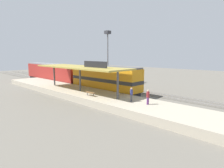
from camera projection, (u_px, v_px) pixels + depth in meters
ground_plane at (110, 90)px, 34.84m from camera, size 120.00×120.00×0.00m
track_near at (102, 92)px, 33.42m from camera, size 3.20×110.00×0.16m
track_far at (119, 88)px, 36.68m from camera, size 3.20×110.00×0.16m
platform at (81, 93)px, 30.09m from camera, size 6.00×44.00×0.90m
station_canopy at (80, 68)px, 29.40m from camera, size 5.20×18.00×4.70m
platform_bench at (90, 93)px, 26.11m from camera, size 0.44×1.70×0.50m
locomotive at (104, 79)px, 32.61m from camera, size 2.93×14.43×4.44m
passenger_carriage_single at (52, 72)px, 45.01m from camera, size 2.90×20.00×4.24m
light_mast at (108, 46)px, 42.06m from camera, size 1.10×1.10×11.70m
person_waiting at (148, 96)px, 21.49m from camera, size 0.34×0.34×1.71m
person_walking at (131, 94)px, 22.81m from camera, size 0.34×0.34×1.71m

